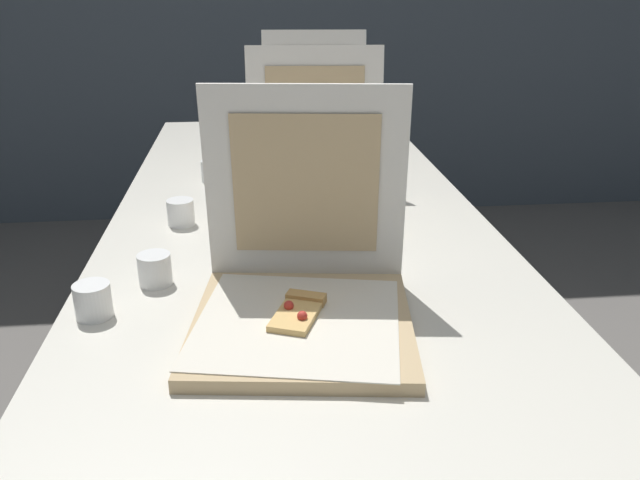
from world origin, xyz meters
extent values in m
cube|color=silver|center=(0.00, 0.66, 0.71)|extent=(0.85, 2.40, 0.03)
cylinder|color=#38383D|center=(-0.36, 1.79, 0.35)|extent=(0.04, 0.04, 0.70)
cylinder|color=#38383D|center=(0.36, 1.79, 0.35)|extent=(0.04, 0.04, 0.70)
cube|color=tan|center=(-0.03, 0.25, 0.74)|extent=(0.38, 0.38, 0.02)
cube|color=silver|center=(-0.04, 0.24, 0.75)|extent=(0.36, 0.36, 0.00)
cube|color=white|center=(-0.01, 0.41, 0.92)|extent=(0.34, 0.07, 0.34)
cube|color=tan|center=(-0.01, 0.40, 0.92)|extent=(0.25, 0.05, 0.24)
cube|color=#E0B266|center=(-0.04, 0.25, 0.76)|extent=(0.10, 0.12, 0.01)
cube|color=tan|center=(-0.02, 0.30, 0.76)|extent=(0.07, 0.05, 0.02)
sphere|color=red|center=(-0.05, 0.27, 0.77)|extent=(0.02, 0.02, 0.02)
sphere|color=red|center=(-0.03, 0.23, 0.77)|extent=(0.02, 0.02, 0.02)
cube|color=tan|center=(0.05, 0.79, 0.74)|extent=(0.36, 0.36, 0.02)
cube|color=silver|center=(0.04, 0.80, 0.75)|extent=(0.29, 0.29, 0.00)
cube|color=white|center=(0.06, 0.98, 0.92)|extent=(0.34, 0.06, 0.34)
cube|color=tan|center=(0.06, 0.97, 0.92)|extent=(0.25, 0.04, 0.24)
cube|color=#E0B266|center=(0.03, 0.76, 0.76)|extent=(0.11, 0.13, 0.01)
cube|color=tan|center=(0.01, 0.80, 0.76)|extent=(0.08, 0.06, 0.02)
sphere|color=orange|center=(0.03, 0.75, 0.77)|extent=(0.02, 0.02, 0.02)
cube|color=tan|center=(0.09, 1.31, 0.74)|extent=(0.37, 0.37, 0.02)
cube|color=silver|center=(0.10, 1.32, 0.75)|extent=(0.35, 0.35, 0.00)
cube|color=white|center=(0.11, 1.52, 0.92)|extent=(0.35, 0.11, 0.33)
cube|color=tan|center=(0.11, 1.52, 0.91)|extent=(0.25, 0.07, 0.24)
cube|color=#EAC156|center=(0.05, 1.27, 0.76)|extent=(0.07, 0.11, 0.01)
cube|color=tan|center=(0.05, 1.33, 0.76)|extent=(0.07, 0.03, 0.02)
sphere|color=orange|center=(0.04, 1.29, 0.77)|extent=(0.02, 0.02, 0.02)
cylinder|color=white|center=(-0.37, 0.33, 0.76)|extent=(0.06, 0.06, 0.06)
cylinder|color=white|center=(-0.26, 0.75, 0.76)|extent=(0.06, 0.06, 0.06)
cylinder|color=white|center=(-0.21, 1.07, 0.76)|extent=(0.06, 0.06, 0.06)
cylinder|color=white|center=(-0.28, 0.45, 0.76)|extent=(0.06, 0.06, 0.06)
camera|label=1|loc=(-0.10, -0.64, 1.25)|focal=36.51mm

